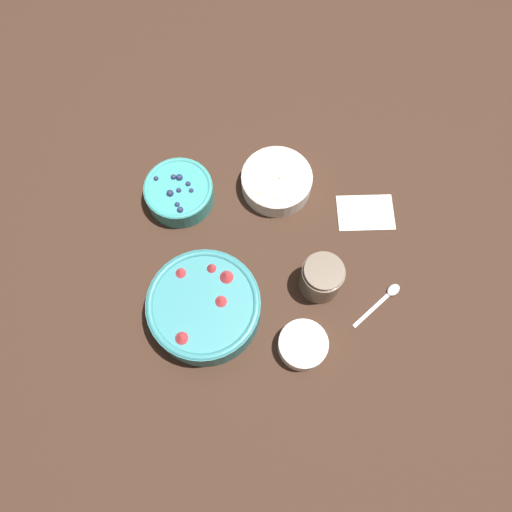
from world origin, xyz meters
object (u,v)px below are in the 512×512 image
at_px(bowl_blueberries, 179,192).
at_px(bowl_cream, 303,345).
at_px(bowl_bananas, 277,181).
at_px(jar_chocolate, 321,278).
at_px(bowl_strawberries, 204,307).

relative_size(bowl_blueberries, bowl_cream, 1.54).
xyz_separation_m(bowl_bananas, bowl_cream, (0.12, -0.36, -0.00)).
distance_m(bowl_bananas, jar_chocolate, 0.26).
xyz_separation_m(bowl_blueberries, bowl_bananas, (0.21, 0.07, -0.00)).
xyz_separation_m(bowl_cream, jar_chocolate, (0.01, 0.14, 0.02)).
height_order(bowl_cream, jar_chocolate, jar_chocolate).
bearing_deg(bowl_strawberries, bowl_blueberries, 115.32).
distance_m(bowl_cream, jar_chocolate, 0.15).
bearing_deg(bowl_bananas, bowl_blueberries, -160.98).
bearing_deg(jar_chocolate, bowl_strawberries, -154.45).
distance_m(bowl_blueberries, bowl_bananas, 0.23).
relative_size(bowl_strawberries, bowl_cream, 2.29).
relative_size(bowl_bananas, bowl_cream, 1.61).
xyz_separation_m(bowl_blueberries, jar_chocolate, (0.35, -0.15, 0.01)).
bearing_deg(bowl_bananas, bowl_cream, -71.62).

